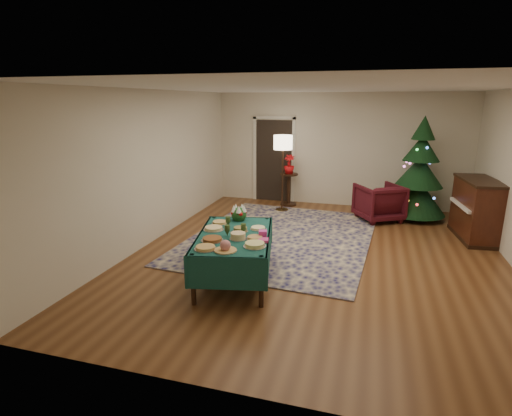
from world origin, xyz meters
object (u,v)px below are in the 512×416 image
(christmas_tree, at_px, (419,174))
(armchair, at_px, (379,201))
(floor_lamp, at_px, (283,147))
(side_table, at_px, (289,190))
(potted_plant, at_px, (289,168))
(piano, at_px, (476,210))
(gift_box, at_px, (263,234))
(buffet_table, at_px, (234,243))

(christmas_tree, bearing_deg, armchair, -154.20)
(floor_lamp, bearing_deg, side_table, 85.87)
(floor_lamp, bearing_deg, armchair, -4.96)
(armchair, xyz_separation_m, floor_lamp, (-2.17, 0.19, 1.05))
(side_table, xyz_separation_m, christmas_tree, (2.91, -0.36, 0.61))
(potted_plant, height_order, piano, piano)
(gift_box, relative_size, christmas_tree, 0.05)
(potted_plant, xyz_separation_m, christmas_tree, (2.91, -0.36, 0.08))
(buffet_table, bearing_deg, armchair, 61.08)
(floor_lamp, height_order, christmas_tree, christmas_tree)
(buffet_table, height_order, christmas_tree, christmas_tree)
(buffet_table, xyz_separation_m, side_table, (-0.11, 4.39, -0.17))
(potted_plant, height_order, christmas_tree, christmas_tree)
(buffet_table, xyz_separation_m, armchair, (2.01, 3.65, -0.11))
(buffet_table, bearing_deg, piano, 37.99)
(floor_lamp, relative_size, potted_plant, 3.82)
(potted_plant, xyz_separation_m, piano, (3.84, -1.48, -0.36))
(floor_lamp, height_order, potted_plant, floor_lamp)
(buffet_table, height_order, piano, piano)
(gift_box, xyz_separation_m, potted_plant, (-0.53, 4.39, 0.19))
(buffet_table, relative_size, potted_plant, 4.20)
(side_table, xyz_separation_m, potted_plant, (0.00, 0.00, 0.53))
(gift_box, height_order, armchair, armchair)
(buffet_table, relative_size, piano, 1.42)
(armchair, bearing_deg, floor_lamp, -35.61)
(armchair, height_order, christmas_tree, christmas_tree)
(armchair, height_order, piano, piano)
(armchair, distance_m, christmas_tree, 1.04)
(armchair, relative_size, christmas_tree, 0.39)
(side_table, relative_size, piano, 0.58)
(floor_lamp, xyz_separation_m, side_table, (0.04, 0.56, -1.11))
(potted_plant, bearing_deg, side_table, -90.00)
(buffet_table, xyz_separation_m, floor_lamp, (-0.15, 3.83, 0.94))
(side_table, relative_size, christmas_tree, 0.35)
(gift_box, height_order, potted_plant, potted_plant)
(floor_lamp, distance_m, piano, 4.10)
(buffet_table, distance_m, side_table, 4.39)
(floor_lamp, relative_size, christmas_tree, 0.79)
(gift_box, relative_size, piano, 0.08)
(side_table, relative_size, potted_plant, 1.71)
(side_table, bearing_deg, armchair, -19.29)
(armchair, bearing_deg, potted_plant, -49.94)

